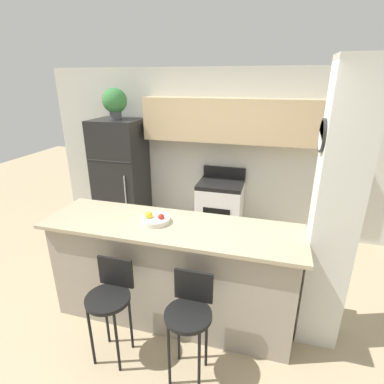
{
  "coord_description": "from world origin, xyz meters",
  "views": [
    {
      "loc": [
        0.88,
        -2.4,
        2.38
      ],
      "look_at": [
        0.0,
        0.77,
        1.13
      ],
      "focal_mm": 28.0,
      "sensor_mm": 36.0,
      "label": 1
    }
  ],
  "objects_px": {
    "refrigerator": "(121,175)",
    "potted_plant_on_fridge": "(115,102)",
    "fruit_bowl": "(155,219)",
    "bar_stool_right": "(190,313)",
    "bar_stool_left": "(110,297)",
    "stove_range": "(220,209)"
  },
  "relations": [
    {
      "from": "fruit_bowl",
      "to": "bar_stool_right",
      "type": "bearing_deg",
      "value": -48.96
    },
    {
      "from": "bar_stool_right",
      "to": "refrigerator",
      "type": "bearing_deg",
      "value": 127.74
    },
    {
      "from": "bar_stool_right",
      "to": "fruit_bowl",
      "type": "relative_size",
      "value": 3.35
    },
    {
      "from": "refrigerator",
      "to": "potted_plant_on_fridge",
      "type": "height_order",
      "value": "potted_plant_on_fridge"
    },
    {
      "from": "fruit_bowl",
      "to": "stove_range",
      "type": "bearing_deg",
      "value": 80.47
    },
    {
      "from": "refrigerator",
      "to": "stove_range",
      "type": "bearing_deg",
      "value": 1.51
    },
    {
      "from": "stove_range",
      "to": "potted_plant_on_fridge",
      "type": "bearing_deg",
      "value": -178.5
    },
    {
      "from": "stove_range",
      "to": "bar_stool_right",
      "type": "height_order",
      "value": "stove_range"
    },
    {
      "from": "bar_stool_right",
      "to": "potted_plant_on_fridge",
      "type": "distance_m",
      "value": 3.36
    },
    {
      "from": "stove_range",
      "to": "fruit_bowl",
      "type": "height_order",
      "value": "fruit_bowl"
    },
    {
      "from": "refrigerator",
      "to": "stove_range",
      "type": "relative_size",
      "value": 1.68
    },
    {
      "from": "bar_stool_left",
      "to": "potted_plant_on_fridge",
      "type": "bearing_deg",
      "value": 115.62
    },
    {
      "from": "potted_plant_on_fridge",
      "to": "fruit_bowl",
      "type": "xyz_separation_m",
      "value": [
        1.35,
        -1.81,
        -0.94
      ]
    },
    {
      "from": "potted_plant_on_fridge",
      "to": "stove_range",
      "type": "bearing_deg",
      "value": 1.5
    },
    {
      "from": "stove_range",
      "to": "bar_stool_right",
      "type": "distance_m",
      "value": 2.46
    },
    {
      "from": "stove_range",
      "to": "potted_plant_on_fridge",
      "type": "height_order",
      "value": "potted_plant_on_fridge"
    },
    {
      "from": "bar_stool_right",
      "to": "potted_plant_on_fridge",
      "type": "bearing_deg",
      "value": 127.74
    },
    {
      "from": "refrigerator",
      "to": "bar_stool_left",
      "type": "bearing_deg",
      "value": -64.38
    },
    {
      "from": "refrigerator",
      "to": "potted_plant_on_fridge",
      "type": "xyz_separation_m",
      "value": [
        -0.0,
        0.0,
        1.16
      ]
    },
    {
      "from": "refrigerator",
      "to": "bar_stool_left",
      "type": "xyz_separation_m",
      "value": [
        1.15,
        -2.4,
        -0.27
      ]
    },
    {
      "from": "stove_range",
      "to": "fruit_bowl",
      "type": "bearing_deg",
      "value": -99.53
    },
    {
      "from": "stove_range",
      "to": "bar_stool_left",
      "type": "xyz_separation_m",
      "value": [
        -0.51,
        -2.45,
        0.16
      ]
    }
  ]
}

